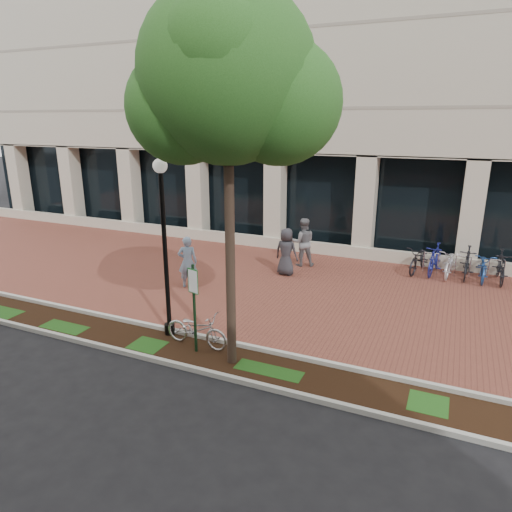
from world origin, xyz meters
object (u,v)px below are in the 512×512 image
at_px(pedestrian_mid, 303,242).
at_px(pedestrian_right, 286,252).
at_px(locked_bicycle, 197,329).
at_px(pedestrian_left, 188,262).
at_px(lamppost, 164,240).
at_px(bike_rack_cluster, 458,263).
at_px(street_tree, 231,87).
at_px(parking_sign, 194,297).

distance_m(pedestrian_mid, pedestrian_right, 1.33).
bearing_deg(locked_bicycle, pedestrian_left, 37.27).
relative_size(lamppost, pedestrian_right, 2.63).
bearing_deg(lamppost, locked_bicycle, -15.42).
bearing_deg(pedestrian_mid, bike_rack_cluster, 165.69).
xyz_separation_m(street_tree, bike_rack_cluster, (4.76, 8.86, -5.68)).
bearing_deg(pedestrian_mid, parking_sign, 63.91).
distance_m(street_tree, pedestrian_right, 8.50).
relative_size(pedestrian_left, bike_rack_cluster, 0.50).
bearing_deg(pedestrian_mid, pedestrian_right, 56.25).
height_order(street_tree, pedestrian_right, street_tree).
height_order(lamppost, pedestrian_left, lamppost).
distance_m(locked_bicycle, pedestrian_left, 4.41).
xyz_separation_m(parking_sign, pedestrian_left, (-2.64, 3.90, -0.57)).
relative_size(pedestrian_left, pedestrian_mid, 0.94).
height_order(parking_sign, pedestrian_right, parking_sign).
relative_size(street_tree, locked_bicycle, 4.65).
distance_m(lamppost, pedestrian_left, 4.02).
distance_m(lamppost, pedestrian_mid, 7.54).
height_order(street_tree, locked_bicycle, street_tree).
xyz_separation_m(lamppost, locked_bicycle, (1.03, -0.28, -2.17)).
relative_size(lamppost, locked_bicycle, 2.64).
distance_m(parking_sign, pedestrian_right, 6.52).
relative_size(locked_bicycle, pedestrian_left, 0.98).
xyz_separation_m(locked_bicycle, pedestrian_right, (0.14, 6.20, 0.42)).
xyz_separation_m(parking_sign, bike_rack_cluster, (5.87, 8.82, -0.93)).
xyz_separation_m(street_tree, pedestrian_left, (-3.74, 3.94, -5.32)).
bearing_deg(bike_rack_cluster, street_tree, -111.73).
distance_m(parking_sign, locked_bicycle, 1.06).
bearing_deg(parking_sign, pedestrian_right, 106.55).
relative_size(parking_sign, pedestrian_right, 1.29).
distance_m(lamppost, pedestrian_right, 6.27).
height_order(locked_bicycle, pedestrian_mid, pedestrian_mid).
xyz_separation_m(locked_bicycle, bike_rack_cluster, (6.00, 8.52, 0.08)).
bearing_deg(locked_bicycle, street_tree, -102.74).
height_order(pedestrian_mid, pedestrian_right, pedestrian_mid).
relative_size(parking_sign, bike_rack_cluster, 0.64).
height_order(parking_sign, pedestrian_left, parking_sign).
bearing_deg(pedestrian_right, lamppost, 84.05).
relative_size(parking_sign, lamppost, 0.49).
bearing_deg(pedestrian_mid, street_tree, 71.96).
relative_size(parking_sign, pedestrian_mid, 1.20).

